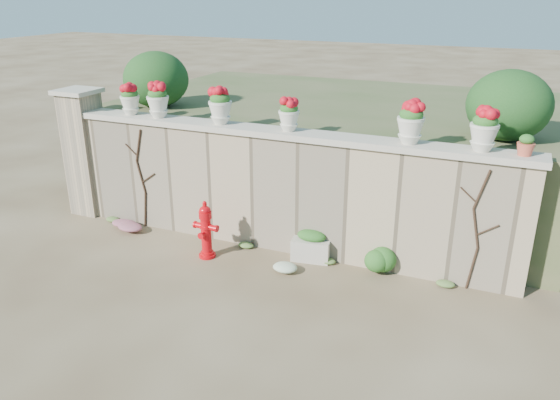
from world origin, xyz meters
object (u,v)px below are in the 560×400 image
at_px(terracotta_pot, 526,146).
at_px(fire_hydrant, 206,229).
at_px(planter_box, 311,246).
at_px(urn_pot_0, 130,100).

bearing_deg(terracotta_pot, fire_hydrant, -169.48).
relative_size(fire_hydrant, planter_box, 1.48).
distance_m(urn_pot_0, terracotta_pot, 6.64).
height_order(planter_box, urn_pot_0, urn_pot_0).
relative_size(planter_box, terracotta_pot, 2.36).
relative_size(planter_box, urn_pot_0, 1.24).
distance_m(fire_hydrant, urn_pot_0, 2.86).
bearing_deg(fire_hydrant, planter_box, 21.48).
bearing_deg(urn_pot_0, planter_box, -3.93).
distance_m(planter_box, urn_pot_0, 4.22).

